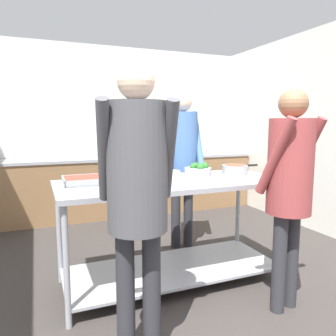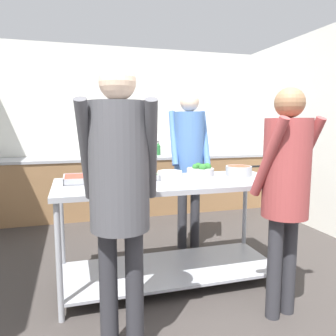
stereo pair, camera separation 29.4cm
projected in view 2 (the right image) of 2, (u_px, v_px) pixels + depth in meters
wall_rear at (129, 130)px, 5.46m from camera, size 4.57×0.06×2.65m
back_counter at (133, 185)px, 5.23m from camera, size 4.41×0.65×0.91m
serving_counter at (171, 214)px, 2.90m from camera, size 1.98×0.83×0.93m
serving_tray_roast at (87, 179)px, 2.81m from camera, size 0.39×0.33×0.05m
serving_tray_vegetables at (136, 176)px, 2.95m from camera, size 0.38×0.33×0.05m
plate_stack at (170, 173)px, 3.12m from camera, size 0.24×0.24×0.05m
broccoli_bowl at (201, 171)px, 3.14m from camera, size 0.26×0.26×0.12m
sauce_pan at (239, 170)px, 3.15m from camera, size 0.39×0.25×0.09m
guest_serving_left at (286, 178)px, 2.33m from camera, size 0.47×0.39×1.67m
guest_serving_right at (119, 181)px, 1.90m from camera, size 0.50×0.41×1.76m
cook_behind_counter at (189, 153)px, 3.66m from camera, size 0.47×0.39×1.76m
water_bottle at (158, 149)px, 5.36m from camera, size 0.08×0.08×0.22m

